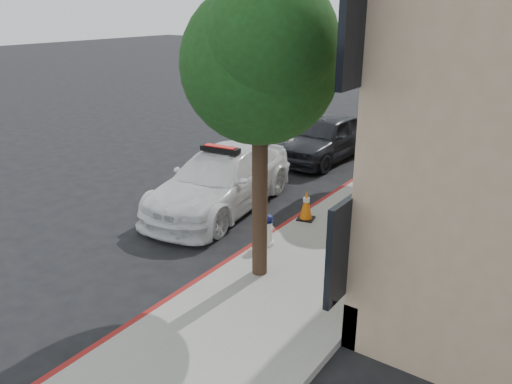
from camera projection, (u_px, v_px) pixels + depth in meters
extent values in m
plane|color=black|center=(212.00, 215.00, 13.23)|extent=(120.00, 120.00, 0.00)
cube|color=gray|center=(453.00, 149.00, 18.97)|extent=(3.20, 50.00, 0.15)
cube|color=maroon|center=(413.00, 143.00, 19.79)|extent=(0.12, 50.00, 0.15)
cylinder|color=black|center=(260.00, 196.00, 9.51)|extent=(0.30, 0.30, 3.30)
sphere|color=#183912|center=(260.00, 65.00, 8.65)|extent=(2.80, 2.80, 2.80)
sphere|color=#183912|center=(270.00, 43.00, 8.06)|extent=(2.24, 2.24, 2.24)
sphere|color=#183912|center=(254.00, 79.00, 9.17)|extent=(2.10, 2.10, 2.10)
cylinder|color=black|center=(403.00, 123.00, 15.68)|extent=(0.30, 0.30, 3.19)
sphere|color=#183912|center=(412.00, 43.00, 14.83)|extent=(2.60, 2.60, 2.60)
sphere|color=#183912|center=(424.00, 30.00, 14.25)|extent=(2.08, 2.08, 2.08)
sphere|color=#183912|center=(403.00, 52.00, 15.35)|extent=(1.95, 1.95, 1.95)
cylinder|color=black|center=(466.00, 87.00, 21.78)|extent=(0.30, 0.30, 3.41)
sphere|color=#183912|center=(475.00, 26.00, 20.90)|extent=(3.00, 3.00, 3.00)
sphere|color=#183912|center=(485.00, 17.00, 20.31)|extent=(2.40, 2.40, 2.40)
sphere|color=#183912|center=(467.00, 33.00, 21.42)|extent=(2.25, 2.25, 2.25)
imported|color=white|center=(221.00, 180.00, 13.47)|extent=(2.88, 5.69, 1.58)
cube|color=black|center=(220.00, 149.00, 13.17)|extent=(1.13, 0.42, 0.14)
cube|color=#A50A07|center=(220.00, 147.00, 13.14)|extent=(0.92, 0.33, 0.06)
imported|color=#202228|center=(326.00, 137.00, 17.72)|extent=(2.10, 4.76, 1.59)
imported|color=#141833|center=(445.00, 96.00, 25.74)|extent=(2.37, 5.09, 1.62)
cylinder|color=white|center=(268.00, 243.00, 11.23)|extent=(0.28, 0.28, 0.09)
cylinder|color=white|center=(268.00, 231.00, 11.13)|extent=(0.21, 0.21, 0.49)
ellipsoid|color=#131855|center=(268.00, 218.00, 11.02)|extent=(0.23, 0.23, 0.16)
cylinder|color=white|center=(268.00, 227.00, 11.09)|extent=(0.30, 0.10, 0.09)
cylinder|color=white|center=(268.00, 227.00, 11.09)|extent=(0.09, 0.16, 0.09)
cube|color=black|center=(306.00, 218.00, 12.58)|extent=(0.48, 0.48, 0.03)
cone|color=orange|center=(306.00, 204.00, 12.45)|extent=(0.31, 0.31, 0.74)
cylinder|color=white|center=(306.00, 200.00, 12.40)|extent=(0.17, 0.17, 0.11)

